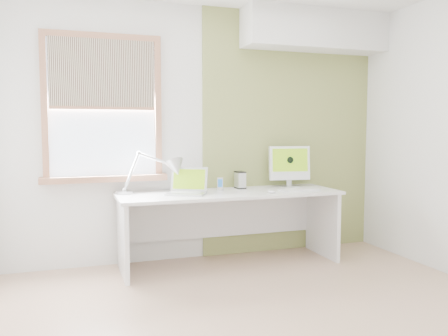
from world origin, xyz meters
name	(u,v)px	position (x,y,z in m)	size (l,w,h in m)	color
room	(273,137)	(0.00, 0.00, 1.30)	(4.04, 3.54, 2.64)	tan
accent_wall	(289,133)	(1.00, 1.74, 1.30)	(2.00, 0.02, 2.60)	#8D994C
soffit	(315,30)	(1.20, 1.57, 2.40)	(1.60, 0.40, 0.42)	white
window	(103,109)	(-1.00, 1.71, 1.54)	(1.20, 0.14, 1.42)	#AA6E50
desk	(228,210)	(0.17, 1.44, 0.53)	(2.20, 0.70, 0.73)	white
desk_lamp	(166,171)	(-0.43, 1.53, 0.94)	(0.71, 0.32, 0.41)	silver
laptop	(187,187)	(-0.25, 1.39, 0.79)	(0.45, 0.42, 0.25)	silver
phone_dock	(220,187)	(0.11, 1.51, 0.77)	(0.08, 0.08, 0.13)	silver
external_drive	(240,180)	(0.36, 1.60, 0.82)	(0.09, 0.14, 0.18)	silver
imac	(289,164)	(0.92, 1.57, 0.97)	(0.45, 0.17, 0.44)	silver
keyboard	(300,190)	(0.87, 1.24, 0.74)	(0.43, 0.12, 0.02)	white
mouse	(272,192)	(0.53, 1.17, 0.74)	(0.06, 0.09, 0.03)	white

